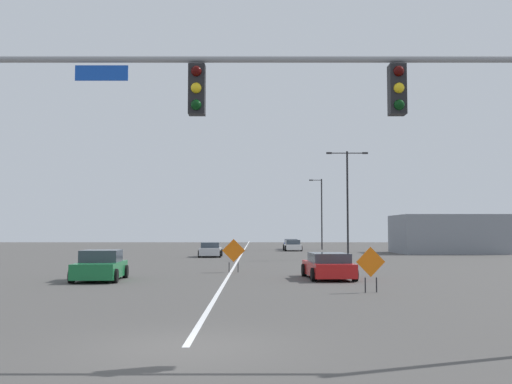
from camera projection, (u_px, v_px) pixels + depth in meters
name	position (u px, v px, depth m)	size (l,w,h in m)	color
ground	(187.00, 348.00, 12.04)	(209.87, 209.87, 0.00)	#4C4947
road_centre_stripe	(246.00, 250.00, 70.22)	(0.16, 116.59, 0.01)	white
traffic_signal_assembly	(392.00, 112.00, 12.32)	(12.56, 0.44, 6.33)	gray
street_lamp_mid_right	(349.00, 196.00, 49.15)	(3.44, 0.24, 8.89)	black
street_lamp_near_left	(323.00, 211.00, 73.01)	(1.60, 0.24, 8.65)	black
construction_sign_left_lane	(235.00, 252.00, 33.63)	(1.30, 0.08, 1.87)	orange
construction_sign_right_shoulder	(373.00, 264.00, 22.74)	(1.14, 0.21, 1.73)	orange
car_blue_near	(293.00, 244.00, 74.44)	(2.17, 4.35, 1.26)	#1E389E
car_white_mid	(294.00, 246.00, 68.45)	(2.06, 4.06, 1.26)	white
car_red_approaching	(330.00, 266.00, 29.09)	(2.37, 4.65, 1.26)	red
car_green_passing	(102.00, 267.00, 28.19)	(2.34, 4.18, 1.43)	#196B38
car_silver_distant	(212.00, 250.00, 53.08)	(2.04, 4.00, 1.29)	#B7BABF
roadside_building_east	(448.00, 234.00, 61.50)	(10.28, 8.12, 3.93)	gray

